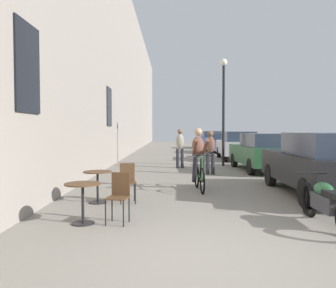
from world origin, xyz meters
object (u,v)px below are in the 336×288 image
parked_car_fourth (219,142)px  parked_car_third (237,145)px  parked_car_nearest (322,163)px  parked_car_second (262,151)px  street_lamp (224,98)px  parked_motorcycle (326,203)px  cafe_chair_near_toward_street (119,194)px  pedestrian_near (210,150)px  pedestrian_mid (180,146)px  parked_car_fifth (210,139)px  cafe_table_mid (98,180)px  cafe_chair_mid_toward_street (127,180)px  cyclist_on_bicycle (199,161)px  cafe_table_near (83,194)px

parked_car_fourth → parked_car_third: bearing=-88.7°
parked_car_nearest → parked_car_second: bearing=90.5°
street_lamp → parked_motorcycle: street_lamp is taller
cafe_chair_near_toward_street → street_lamp: (3.35, 9.83, 2.59)m
pedestrian_near → cafe_chair_near_toward_street: bearing=-109.6°
pedestrian_mid → parked_car_fifth: size_ratio=0.39×
parked_car_third → parked_car_fourth: bearing=91.3°
cafe_table_mid → parked_car_fifth: 24.37m
parked_car_fourth → parked_car_fifth: bearing=89.6°
cafe_chair_near_toward_street → cafe_table_mid: size_ratio=1.24×
cafe_chair_mid_toward_street → parked_car_nearest: bearing=9.0°
cafe_chair_near_toward_street → street_lamp: 10.71m
street_lamp → parked_car_nearest: size_ratio=1.09×
cafe_chair_mid_toward_street → pedestrian_near: 5.58m
cafe_chair_near_toward_street → parked_car_fourth: size_ratio=0.22×
cyclist_on_bicycle → pedestrian_near: cyclist_on_bicycle is taller
cafe_chair_near_toward_street → cafe_chair_mid_toward_street: size_ratio=1.00×
cafe_table_mid → pedestrian_near: (3.14, 5.06, 0.40)m
pedestrian_near → parked_car_fifth: 18.85m
cyclist_on_bicycle → parked_motorcycle: cyclist_on_bicycle is taller
cyclist_on_bicycle → parked_car_fifth: size_ratio=0.40×
pedestrian_near → parked_car_nearest: pedestrian_near is taller
pedestrian_near → parked_car_fifth: bearing=83.4°
cyclist_on_bicycle → parked_car_third: 10.22m
cafe_chair_mid_toward_street → parked_car_third: size_ratio=0.20×
street_lamp → parked_motorcycle: size_ratio=2.28×
parked_car_fourth → cafe_table_mid: bearing=-106.7°
cafe_table_near → cafe_table_mid: same height
parked_car_nearest → parked_car_third: (-0.05, 10.73, -0.01)m
cafe_chair_mid_toward_street → parked_car_nearest: 4.83m
parked_car_fifth → parked_motorcycle: (-0.96, -25.68, -0.40)m
pedestrian_mid → street_lamp: bearing=22.2°
parked_car_second → cafe_table_mid: bearing=-130.9°
pedestrian_mid → parked_car_second: size_ratio=0.39×
cyclist_on_bicycle → pedestrian_mid: cyclist_on_bicycle is taller
cyclist_on_bicycle → parked_car_fourth: size_ratio=0.43×
parked_car_nearest → street_lamp: bearing=100.4°
cafe_table_mid → parked_motorcycle: 4.73m
pedestrian_mid → parked_car_fourth: bearing=72.8°
parked_car_second → parked_car_third: bearing=90.0°
cafe_chair_near_toward_street → pedestrian_mid: pedestrian_mid is taller
parked_car_nearest → cafe_table_near: bearing=-154.0°
parked_car_third → parked_car_fourth: size_ratio=1.09×
street_lamp → parked_car_fifth: street_lamp is taller
pedestrian_mid → parked_motorcycle: 9.51m
cafe_table_mid → street_lamp: 9.47m
cafe_table_near → parked_car_second: size_ratio=0.17×
cafe_table_near → parked_car_fourth: bearing=75.1°
pedestrian_mid → parked_car_third: (3.30, 4.23, -0.14)m
cyclist_on_bicycle → street_lamp: size_ratio=0.36×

